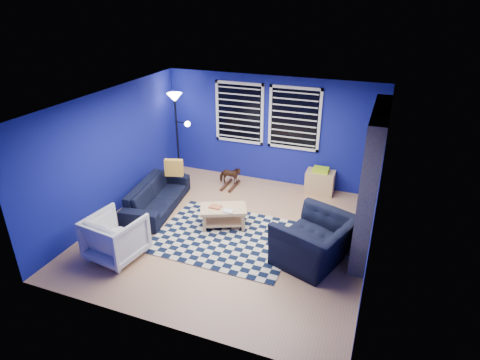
{
  "coord_description": "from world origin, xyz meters",
  "views": [
    {
      "loc": [
        2.48,
        -5.97,
        4.14
      ],
      "look_at": [
        0.09,
        0.3,
        0.98
      ],
      "focal_mm": 30.0,
      "sensor_mm": 36.0,
      "label": 1
    }
  ],
  "objects_px": {
    "sofa": "(157,196)",
    "floor_lamp": "(176,109)",
    "armchair_big": "(314,241)",
    "tv": "(382,145)",
    "rocking_horse": "(230,176)",
    "armchair_bent": "(116,237)",
    "coffee_table": "(223,213)",
    "cabinet": "(320,182)"
  },
  "relations": [
    {
      "from": "tv",
      "to": "armchair_bent",
      "type": "distance_m",
      "value": 5.3
    },
    {
      "from": "sofa",
      "to": "armchair_bent",
      "type": "distance_m",
      "value": 1.72
    },
    {
      "from": "coffee_table",
      "to": "cabinet",
      "type": "xyz_separation_m",
      "value": [
        1.46,
        2.1,
        -0.03
      ]
    },
    {
      "from": "rocking_horse",
      "to": "floor_lamp",
      "type": "height_order",
      "value": "floor_lamp"
    },
    {
      "from": "armchair_big",
      "to": "floor_lamp",
      "type": "xyz_separation_m",
      "value": [
        -3.77,
        2.3,
        1.28
      ]
    },
    {
      "from": "cabinet",
      "to": "floor_lamp",
      "type": "height_order",
      "value": "floor_lamp"
    },
    {
      "from": "sofa",
      "to": "armchair_big",
      "type": "bearing_deg",
      "value": -108.79
    },
    {
      "from": "armchair_big",
      "to": "rocking_horse",
      "type": "height_order",
      "value": "armchair_big"
    },
    {
      "from": "sofa",
      "to": "rocking_horse",
      "type": "distance_m",
      "value": 1.82
    },
    {
      "from": "sofa",
      "to": "floor_lamp",
      "type": "relative_size",
      "value": 0.96
    },
    {
      "from": "armchair_big",
      "to": "floor_lamp",
      "type": "height_order",
      "value": "floor_lamp"
    },
    {
      "from": "armchair_big",
      "to": "cabinet",
      "type": "height_order",
      "value": "armchair_big"
    },
    {
      "from": "armchair_big",
      "to": "armchair_bent",
      "type": "xyz_separation_m",
      "value": [
        -3.16,
        -1.07,
        -0.01
      ]
    },
    {
      "from": "tv",
      "to": "rocking_horse",
      "type": "xyz_separation_m",
      "value": [
        -3.18,
        -0.18,
        -1.11
      ]
    },
    {
      "from": "armchair_bent",
      "to": "coffee_table",
      "type": "bearing_deg",
      "value": -122.81
    },
    {
      "from": "sofa",
      "to": "armchair_bent",
      "type": "height_order",
      "value": "armchair_bent"
    },
    {
      "from": "armchair_big",
      "to": "rocking_horse",
      "type": "relative_size",
      "value": 2.4
    },
    {
      "from": "rocking_horse",
      "to": "coffee_table",
      "type": "relative_size",
      "value": 0.51
    },
    {
      "from": "armchair_bent",
      "to": "floor_lamp",
      "type": "distance_m",
      "value": 3.65
    },
    {
      "from": "armchair_bent",
      "to": "floor_lamp",
      "type": "bearing_deg",
      "value": -71.82
    },
    {
      "from": "armchair_big",
      "to": "cabinet",
      "type": "distance_m",
      "value": 2.6
    },
    {
      "from": "coffee_table",
      "to": "floor_lamp",
      "type": "height_order",
      "value": "floor_lamp"
    },
    {
      "from": "armchair_bent",
      "to": "rocking_horse",
      "type": "bearing_deg",
      "value": -95.82
    },
    {
      "from": "armchair_big",
      "to": "coffee_table",
      "type": "distance_m",
      "value": 1.9
    },
    {
      "from": "armchair_bent",
      "to": "coffee_table",
      "type": "height_order",
      "value": "armchair_bent"
    },
    {
      "from": "cabinet",
      "to": "floor_lamp",
      "type": "xyz_separation_m",
      "value": [
        -3.39,
        -0.27,
        1.41
      ]
    },
    {
      "from": "coffee_table",
      "to": "floor_lamp",
      "type": "bearing_deg",
      "value": 136.62
    },
    {
      "from": "tv",
      "to": "rocking_horse",
      "type": "distance_m",
      "value": 3.38
    },
    {
      "from": "rocking_horse",
      "to": "floor_lamp",
      "type": "relative_size",
      "value": 0.25
    },
    {
      "from": "rocking_horse",
      "to": "cabinet",
      "type": "height_order",
      "value": "cabinet"
    },
    {
      "from": "floor_lamp",
      "to": "tv",
      "type": "bearing_deg",
      "value": 0.28
    },
    {
      "from": "armchair_bent",
      "to": "cabinet",
      "type": "relative_size",
      "value": 1.37
    },
    {
      "from": "armchair_bent",
      "to": "cabinet",
      "type": "distance_m",
      "value": 4.58
    },
    {
      "from": "tv",
      "to": "floor_lamp",
      "type": "relative_size",
      "value": 0.49
    },
    {
      "from": "tv",
      "to": "floor_lamp",
      "type": "height_order",
      "value": "floor_lamp"
    },
    {
      "from": "sofa",
      "to": "armchair_big",
      "type": "xyz_separation_m",
      "value": [
        3.41,
        -0.63,
        0.11
      ]
    },
    {
      "from": "tv",
      "to": "rocking_horse",
      "type": "height_order",
      "value": "tv"
    },
    {
      "from": "sofa",
      "to": "cabinet",
      "type": "bearing_deg",
      "value": -65.66
    },
    {
      "from": "tv",
      "to": "armchair_bent",
      "type": "height_order",
      "value": "tv"
    },
    {
      "from": "cabinet",
      "to": "tv",
      "type": "bearing_deg",
      "value": -12.96
    },
    {
      "from": "armchair_big",
      "to": "coffee_table",
      "type": "bearing_deg",
      "value": -84.8
    },
    {
      "from": "armchair_bent",
      "to": "rocking_horse",
      "type": "height_order",
      "value": "armchair_bent"
    }
  ]
}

